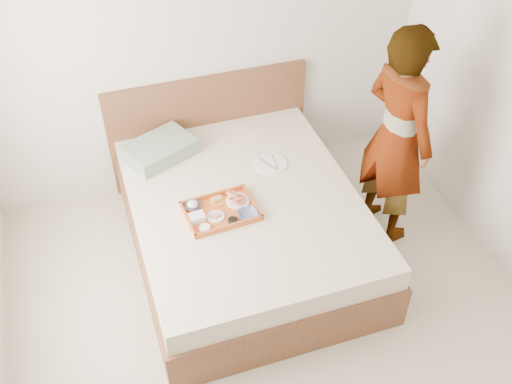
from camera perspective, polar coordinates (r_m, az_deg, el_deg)
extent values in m
cube|color=beige|center=(3.93, 3.55, -15.70)|extent=(3.50, 4.00, 0.01)
cube|color=silver|center=(4.51, -5.29, 15.01)|extent=(3.50, 0.01, 2.60)
cube|color=brown|center=(4.32, -1.05, -3.12)|extent=(1.65, 2.00, 0.53)
cube|color=brown|center=(4.91, -4.56, 6.23)|extent=(1.65, 0.06, 0.95)
cube|color=#87A18D|center=(4.52, -9.30, 4.09)|extent=(0.60, 0.51, 0.12)
cube|color=#CE6830|center=(4.01, -3.44, -1.83)|extent=(0.51, 0.39, 0.04)
cylinder|color=white|center=(4.09, -1.78, -0.86)|extent=(0.18, 0.18, 0.01)
imported|color=navy|center=(3.97, -0.81, -2.17)|extent=(0.15, 0.15, 0.03)
cylinder|color=black|center=(3.93, -2.26, -2.82)|extent=(0.08, 0.08, 0.03)
cylinder|color=white|center=(3.98, -3.92, -2.39)|extent=(0.13, 0.13, 0.01)
cylinder|color=orange|center=(4.10, -3.73, -0.84)|extent=(0.13, 0.13, 0.01)
imported|color=navy|center=(4.05, -6.14, -1.37)|extent=(0.11, 0.11, 0.03)
cube|color=silver|center=(3.96, -5.72, -2.47)|extent=(0.11, 0.09, 0.04)
cylinder|color=white|center=(3.90, -4.97, -3.50)|extent=(0.08, 0.08, 0.02)
cylinder|color=white|center=(4.41, 1.46, 2.74)|extent=(0.26, 0.26, 0.01)
imported|color=silver|center=(4.27, 13.47, 5.18)|extent=(0.54, 0.70, 1.70)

